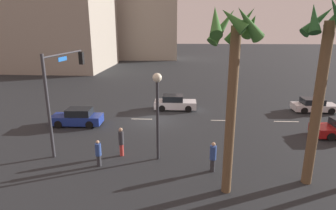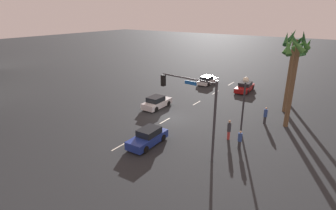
{
  "view_description": "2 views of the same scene",
  "coord_description": "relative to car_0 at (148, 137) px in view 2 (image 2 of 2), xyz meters",
  "views": [
    {
      "loc": [
        -2.59,
        24.0,
        8.24
      ],
      "look_at": [
        -1.32,
        -0.01,
        1.38
      ],
      "focal_mm": 29.84,
      "sensor_mm": 36.0,
      "label": 1
    },
    {
      "loc": [
        23.04,
        15.47,
        11.38
      ],
      "look_at": [
        -0.52,
        -0.68,
        1.25
      ],
      "focal_mm": 28.44,
      "sensor_mm": 36.0,
      "label": 2
    }
  ],
  "objects": [
    {
      "name": "pedestrian_1",
      "position": [
        -3.92,
        7.07,
        0.2
      ],
      "size": [
        0.46,
        0.46,
        1.67
      ],
      "color": "#333338",
      "rests_on": "ground_plane"
    },
    {
      "name": "ground_plane",
      "position": [
        -6.33,
        -1.83,
        -0.67
      ],
      "size": [
        220.0,
        220.0,
        0.0
      ],
      "primitive_type": "plane",
      "color": "#232628"
    },
    {
      "name": "palm_tree_2",
      "position": [
        -11.19,
        9.3,
        6.07
      ],
      "size": [
        2.51,
        2.79,
        9.28
      ],
      "color": "brown",
      "rests_on": "ground_plane"
    },
    {
      "name": "palm_tree_0",
      "position": [
        -19.01,
        8.17,
        5.48
      ],
      "size": [
        2.48,
        2.26,
        7.97
      ],
      "color": "brown",
      "rests_on": "ground_plane"
    },
    {
      "name": "pedestrian_2",
      "position": [
        -10.75,
        7.36,
        0.29
      ],
      "size": [
        0.46,
        0.46,
        1.83
      ],
      "color": "#333338",
      "rests_on": "ground_plane"
    },
    {
      "name": "lane_stripe_2",
      "position": [
        -12.53,
        -1.83,
        -0.66
      ],
      "size": [
        1.97,
        0.14,
        0.01
      ],
      "primitive_type": "cube",
      "color": "silver",
      "rests_on": "ground_plane"
    },
    {
      "name": "pedestrian_0",
      "position": [
        -5.01,
        5.62,
        0.37
      ],
      "size": [
        0.44,
        0.44,
        1.94
      ],
      "color": "#BF3833",
      "rests_on": "ground_plane"
    },
    {
      "name": "lane_stripe_4",
      "position": [
        1.53,
        -1.83,
        -0.66
      ],
      "size": [
        2.46,
        0.14,
        0.01
      ],
      "primitive_type": "cube",
      "color": "silver",
      "rests_on": "ground_plane"
    },
    {
      "name": "streetlamp",
      "position": [
        -7.42,
        5.96,
        3.27
      ],
      "size": [
        0.56,
        0.56,
        5.55
      ],
      "color": "#2D2D33",
      "rests_on": "ground_plane"
    },
    {
      "name": "lane_stripe_3",
      "position": [
        -5.25,
        -1.83,
        -0.66
      ],
      "size": [
        1.91,
        0.14,
        0.01
      ],
      "primitive_type": "cube",
      "color": "silver",
      "rests_on": "ground_plane"
    },
    {
      "name": "palm_tree_1",
      "position": [
        -15.74,
        8.28,
        5.85
      ],
      "size": [
        2.29,
        2.52,
        9.55
      ],
      "color": "brown",
      "rests_on": "ground_plane"
    },
    {
      "name": "lane_stripe_1",
      "position": [
        -18.22,
        -1.83,
        -0.66
      ],
      "size": [
        2.18,
        0.14,
        0.01
      ],
      "primitive_type": "cube",
      "color": "silver",
      "rests_on": "ground_plane"
    },
    {
      "name": "traffic_signal",
      "position": [
        -0.8,
        4.26,
        3.85
      ],
      "size": [
        0.76,
        5.47,
        6.65
      ],
      "color": "#38383D",
      "rests_on": "ground_plane"
    },
    {
      "name": "car_2",
      "position": [
        -21.36,
        1.45,
        -0.04
      ],
      "size": [
        4.56,
        2.13,
        1.36
      ],
      "color": "maroon",
      "rests_on": "ground_plane"
    },
    {
      "name": "car_3",
      "position": [
        -8.16,
        -5.11,
        0.0
      ],
      "size": [
        4.21,
        1.88,
        1.47
      ],
      "color": "silver",
      "rests_on": "ground_plane"
    },
    {
      "name": "car_0",
      "position": [
        0.0,
        0.0,
        0.0
      ],
      "size": [
        4.26,
        1.86,
        1.47
      ],
      "color": "navy",
      "rests_on": "ground_plane"
    },
    {
      "name": "lane_stripe_0",
      "position": [
        -24.33,
        -1.83,
        -0.66
      ],
      "size": [
        2.42,
        0.14,
        0.01
      ],
      "primitive_type": "cube",
      "color": "silver",
      "rests_on": "ground_plane"
    },
    {
      "name": "car_1",
      "position": [
        -21.94,
        -5.06,
        -0.05
      ],
      "size": [
        4.12,
        1.86,
        1.34
      ],
      "color": "silver",
      "rests_on": "ground_plane"
    }
  ]
}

